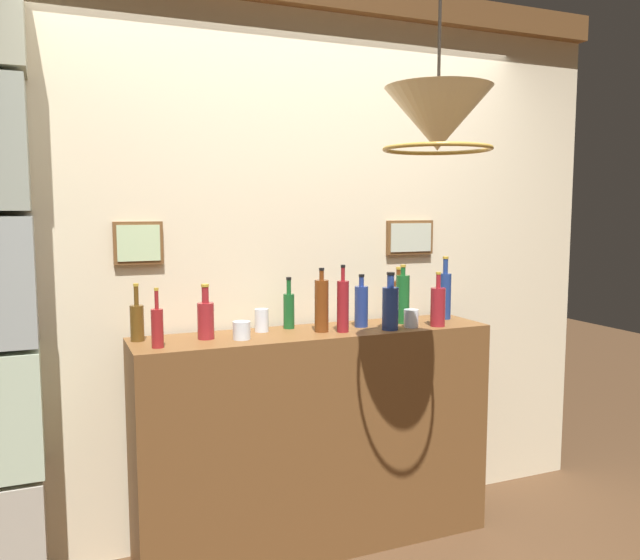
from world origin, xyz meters
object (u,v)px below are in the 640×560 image
at_px(liquor_bottle_vodka, 403,298).
at_px(liquor_bottle_scotch, 390,307).
at_px(glass_tumbler_shot, 262,320).
at_px(liquor_bottle_mezcal, 438,306).
at_px(liquor_bottle_bourbon, 322,305).
at_px(glass_tumbler_highball, 242,330).
at_px(liquor_bottle_brandy, 206,319).
at_px(liquor_bottle_amaro, 289,309).
at_px(liquor_bottle_whiskey, 157,327).
at_px(pendant_lamp, 438,121).
at_px(liquor_bottle_rum, 445,294).
at_px(liquor_bottle_gin, 399,299).
at_px(liquor_bottle_tequila, 361,306).
at_px(liquor_bottle_sherry, 343,305).
at_px(liquor_bottle_rye, 137,321).
at_px(glass_tumbler_rocks, 411,318).

distance_m(liquor_bottle_vodka, liquor_bottle_scotch, 0.20).
height_order(liquor_bottle_scotch, glass_tumbler_shot, liquor_bottle_scotch).
bearing_deg(liquor_bottle_mezcal, liquor_bottle_bourbon, 171.21).
xyz_separation_m(liquor_bottle_mezcal, glass_tumbler_highball, (-0.98, 0.07, -0.06)).
height_order(liquor_bottle_brandy, liquor_bottle_amaro, liquor_bottle_amaro).
distance_m(liquor_bottle_brandy, glass_tumbler_highball, 0.17).
bearing_deg(liquor_bottle_whiskey, pendant_lamp, -33.43).
distance_m(liquor_bottle_rum, liquor_bottle_mezcal, 0.23).
bearing_deg(liquor_bottle_whiskey, liquor_bottle_bourbon, 4.14).
bearing_deg(liquor_bottle_scotch, liquor_bottle_gin, 52.32).
bearing_deg(liquor_bottle_amaro, liquor_bottle_rum, -4.25).
relative_size(liquor_bottle_tequila, glass_tumbler_highball, 3.22).
height_order(liquor_bottle_mezcal, glass_tumbler_shot, liquor_bottle_mezcal).
xyz_separation_m(liquor_bottle_sherry, pendant_lamp, (0.09, -0.64, 0.78)).
xyz_separation_m(liquor_bottle_brandy, liquor_bottle_rye, (-0.29, 0.07, -0.00)).
bearing_deg(glass_tumbler_highball, liquor_bottle_tequila, 6.08).
height_order(liquor_bottle_gin, glass_tumbler_shot, liquor_bottle_gin).
bearing_deg(glass_tumbler_rocks, liquor_bottle_brandy, 173.65).
height_order(liquor_bottle_tequila, glass_tumbler_shot, liquor_bottle_tequila).
bearing_deg(pendant_lamp, glass_tumbler_rocks, 66.38).
height_order(liquor_bottle_scotch, liquor_bottle_mezcal, liquor_bottle_scotch).
bearing_deg(liquor_bottle_vodka, liquor_bottle_whiskey, -175.08).
relative_size(liquor_bottle_bourbon, liquor_bottle_scotch, 1.09).
distance_m(liquor_bottle_amaro, glass_tumbler_highball, 0.33).
distance_m(liquor_bottle_amaro, liquor_bottle_scotch, 0.49).
bearing_deg(liquor_bottle_brandy, liquor_bottle_scotch, -8.57).
xyz_separation_m(liquor_bottle_whiskey, liquor_bottle_brandy, (0.23, 0.10, 0.00)).
distance_m(glass_tumbler_rocks, pendant_lamp, 1.09).
distance_m(liquor_bottle_mezcal, glass_tumbler_shot, 0.87).
height_order(liquor_bottle_whiskey, liquor_bottle_rye, liquor_bottle_rye).
bearing_deg(liquor_bottle_mezcal, liquor_bottle_brandy, 173.10).
xyz_separation_m(liquor_bottle_rye, pendant_lamp, (1.01, -0.80, 0.82)).
bearing_deg(liquor_bottle_scotch, liquor_bottle_bourbon, 165.31).
bearing_deg(liquor_bottle_bourbon, liquor_bottle_scotch, -14.69).
bearing_deg(glass_tumbler_shot, pendant_lamp, -61.01).
bearing_deg(liquor_bottle_vodka, liquor_bottle_mezcal, -50.18).
height_order(liquor_bottle_whiskey, liquor_bottle_scotch, liquor_bottle_scotch).
relative_size(liquor_bottle_scotch, glass_tumbler_highball, 3.45).
relative_size(liquor_bottle_brandy, liquor_bottle_scotch, 0.89).
bearing_deg(glass_tumbler_shot, liquor_bottle_mezcal, -13.47).
height_order(liquor_bottle_whiskey, liquor_bottle_brandy, liquor_bottle_whiskey).
bearing_deg(liquor_bottle_vodka, glass_tumbler_highball, -175.03).
bearing_deg(liquor_bottle_vodka, liquor_bottle_brandy, -179.72).
height_order(liquor_bottle_amaro, glass_tumbler_shot, liquor_bottle_amaro).
xyz_separation_m(liquor_bottle_amaro, glass_tumbler_rocks, (0.56, -0.20, -0.05)).
bearing_deg(liquor_bottle_mezcal, liquor_bottle_vodka, 129.82).
bearing_deg(liquor_bottle_whiskey, liquor_bottle_rum, 5.00).
relative_size(liquor_bottle_bourbon, glass_tumbler_highball, 3.76).
relative_size(liquor_bottle_sherry, liquor_bottle_scotch, 1.15).
xyz_separation_m(liquor_bottle_vodka, glass_tumbler_highball, (-0.87, -0.08, -0.09)).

